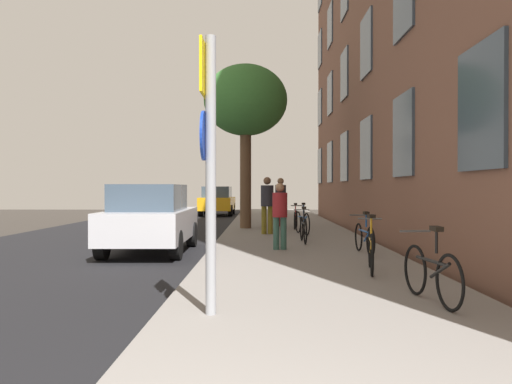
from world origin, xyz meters
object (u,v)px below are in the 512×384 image
(tree_near, at_px, (246,102))
(car_1, at_px, (217,201))
(bicycle_4, at_px, (302,222))
(pedestrian_2, at_px, (281,199))
(bicycle_1, at_px, (371,249))
(bicycle_5, at_px, (296,218))
(sign_post, at_px, (209,152))
(pedestrian_1, at_px, (267,201))
(traffic_light, at_px, (247,161))
(pedestrian_0, at_px, (280,212))
(bicycle_0, at_px, (431,273))
(car_0, at_px, (151,218))
(bicycle_2, at_px, (364,237))
(bicycle_3, at_px, (303,228))

(tree_near, bearing_deg, car_1, 99.97)
(bicycle_4, xyz_separation_m, pedestrian_2, (-0.54, 3.36, 0.65))
(tree_near, distance_m, bicycle_1, 10.85)
(bicycle_5, distance_m, car_1, 11.55)
(sign_post, relative_size, pedestrian_1, 1.78)
(traffic_light, relative_size, car_1, 0.92)
(sign_post, xyz_separation_m, pedestrian_2, (1.33, 13.58, -0.80))
(sign_post, bearing_deg, pedestrian_0, 80.59)
(bicycle_0, relative_size, car_1, 0.38)
(bicycle_0, height_order, pedestrian_1, pedestrian_1)
(pedestrian_0, height_order, pedestrian_2, pedestrian_2)
(sign_post, height_order, pedestrian_0, sign_post)
(bicycle_5, relative_size, car_0, 0.43)
(bicycle_2, bearing_deg, bicycle_1, -98.68)
(bicycle_4, relative_size, car_0, 0.43)
(pedestrian_0, distance_m, car_0, 3.06)
(bicycle_1, relative_size, pedestrian_0, 1.08)
(bicycle_4, height_order, car_0, car_0)
(tree_near, bearing_deg, bicycle_2, -69.27)
(bicycle_1, distance_m, pedestrian_0, 3.55)
(bicycle_4, relative_size, pedestrian_1, 0.97)
(pedestrian_0, bearing_deg, bicycle_1, -65.97)
(sign_post, relative_size, bicycle_4, 1.84)
(bicycle_2, relative_size, car_0, 0.43)
(bicycle_5, bearing_deg, bicycle_1, -86.20)
(bicycle_3, distance_m, car_0, 3.98)
(tree_near, height_order, bicycle_3, tree_near)
(tree_near, bearing_deg, bicycle_0, -77.63)
(car_1, bearing_deg, bicycle_4, -74.43)
(bicycle_2, xyz_separation_m, bicycle_5, (-1.00, 7.20, -0.01))
(sign_post, bearing_deg, car_1, 94.48)
(pedestrian_1, relative_size, car_1, 0.42)
(tree_near, xyz_separation_m, pedestrian_0, (0.98, -6.54, -3.61))
(sign_post, xyz_separation_m, bicycle_5, (1.83, 12.62, -1.48))
(bicycle_4, relative_size, pedestrian_0, 1.11)
(sign_post, height_order, bicycle_4, sign_post)
(bicycle_4, bearing_deg, pedestrian_1, 173.53)
(traffic_light, relative_size, bicycle_3, 2.41)
(pedestrian_1, distance_m, car_0, 4.80)
(sign_post, xyz_separation_m, bicycle_3, (1.71, 7.82, -1.46))
(bicycle_4, distance_m, bicycle_5, 2.40)
(bicycle_0, distance_m, car_1, 23.39)
(bicycle_3, relative_size, bicycle_4, 0.94)
(bicycle_5, bearing_deg, tree_near, 175.11)
(bicycle_4, bearing_deg, car_0, -135.93)
(sign_post, distance_m, bicycle_3, 8.14)
(traffic_light, height_order, car_0, traffic_light)
(bicycle_0, xyz_separation_m, pedestrian_1, (-1.92, 9.72, 0.64))
(pedestrian_1, xyz_separation_m, pedestrian_2, (0.54, 3.24, 0.02))
(sign_post, relative_size, traffic_light, 0.81)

